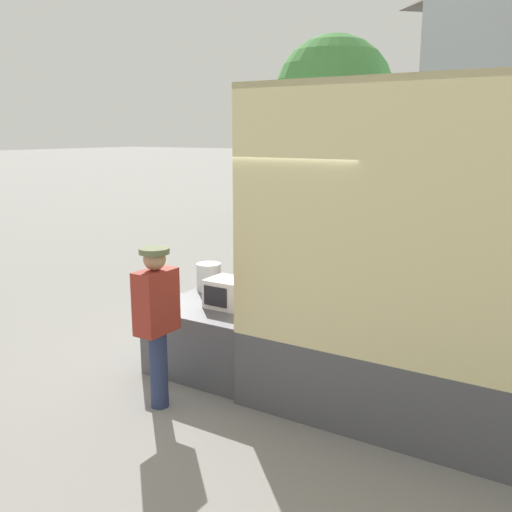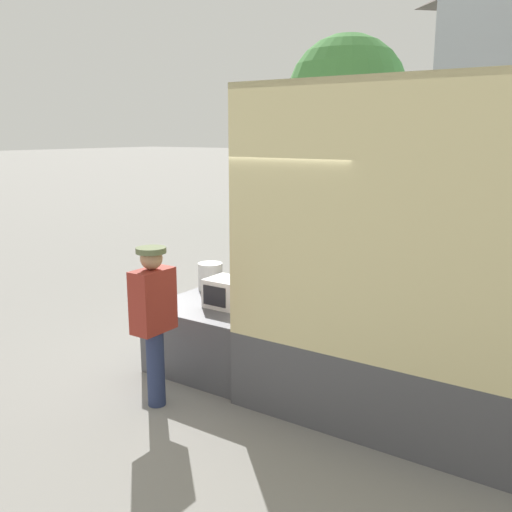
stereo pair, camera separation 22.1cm
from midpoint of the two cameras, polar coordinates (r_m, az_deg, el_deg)
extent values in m
plane|color=gray|center=(6.96, 4.44, -10.79)|extent=(160.00, 160.00, 0.00)
cylinder|color=#3370B2|center=(5.71, 19.57, -6.61)|extent=(0.27, 0.27, 0.34)
cube|color=#4C4C51|center=(7.15, -0.21, -6.79)|extent=(1.34, 2.29, 0.77)
cube|color=white|center=(6.49, -1.77, -3.70)|extent=(0.48, 0.40, 0.33)
cube|color=black|center=(6.36, -3.20, -4.04)|extent=(0.31, 0.01, 0.22)
cube|color=black|center=(7.34, 3.03, -1.49)|extent=(0.47, 0.34, 0.41)
cylinder|color=slate|center=(7.24, 4.32, -1.53)|extent=(0.18, 0.19, 0.19)
cylinder|color=orange|center=(7.30, 0.38, -0.89)|extent=(0.04, 0.04, 0.57)
cylinder|color=orange|center=(7.02, 4.17, -1.47)|extent=(0.04, 0.04, 0.57)
cylinder|color=orange|center=(7.62, 2.00, -0.34)|extent=(0.04, 0.04, 0.57)
cylinder|color=orange|center=(7.35, 5.68, -0.87)|extent=(0.04, 0.04, 0.57)
cylinder|color=orange|center=(7.10, 2.25, 0.93)|extent=(0.56, 0.04, 0.04)
cylinder|color=orange|center=(7.43, 3.83, 1.41)|extent=(0.56, 0.04, 0.04)
cylinder|color=silver|center=(7.20, -3.71, -2.05)|extent=(0.31, 0.31, 0.34)
cylinder|color=navy|center=(5.92, -8.93, -11.02)|extent=(0.18, 0.18, 0.79)
cube|color=maroon|center=(5.68, -9.17, -4.42)|extent=(0.24, 0.44, 0.63)
sphere|color=tan|center=(5.57, -9.31, -0.25)|extent=(0.22, 0.22, 0.22)
cylinder|color=#606B47|center=(5.56, -9.34, 0.57)|extent=(0.29, 0.29, 0.05)
cylinder|color=brown|center=(17.92, 9.16, 6.89)|extent=(0.36, 0.36, 2.20)
sphere|color=#478942|center=(17.88, 9.46, 15.54)|extent=(3.56, 3.56, 3.56)
camera|label=1|loc=(0.11, -89.04, 0.21)|focal=40.00mm
camera|label=2|loc=(0.11, 90.96, -0.21)|focal=40.00mm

